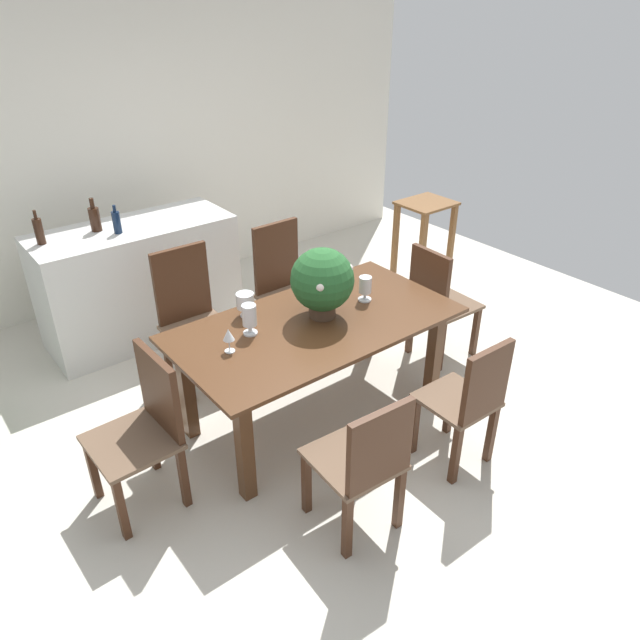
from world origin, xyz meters
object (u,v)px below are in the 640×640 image
chair_foot_end (437,300)px  chair_far_right (283,280)px  chair_head_end (146,423)px  side_table (425,224)px  flower_centerpiece (322,281)px  kitchen_counter (140,281)px  crystal_vase_right (250,317)px  wine_glass (229,335)px  wine_bottle_green (95,218)px  chair_near_right (469,399)px  wine_bottle_clear (39,231)px  crystal_vase_center_near (365,286)px  crystal_vase_left (245,302)px  chair_far_left (190,310)px  dining_table (316,337)px  wine_bottle_tall (117,222)px  chair_near_left (365,461)px

chair_foot_end → chair_far_right: 1.25m
chair_head_end → side_table: (3.56, 1.19, 0.02)m
flower_centerpiece → kitchen_counter: flower_centerpiece is taller
crystal_vase_right → side_table: crystal_vase_right is taller
wine_glass → wine_bottle_green: size_ratio=0.59×
chair_near_right → flower_centerpiece: 1.18m
wine_bottle_clear → wine_bottle_green: size_ratio=0.99×
crystal_vase_center_near → crystal_vase_right: bearing=173.2°
flower_centerpiece → crystal_vase_left: bearing=142.1°
chair_foot_end → flower_centerpiece: bearing=90.3°
chair_head_end → chair_far_left: chair_far_left is taller
chair_far_left → chair_near_right: bearing=-65.6°
chair_head_end → side_table: size_ratio=1.22×
chair_far_left → crystal_vase_right: chair_far_left is taller
dining_table → crystal_vase_left: bearing=132.2°
chair_head_end → wine_glass: 0.68m
crystal_vase_center_near → wine_bottle_clear: 2.46m
wine_bottle_clear → wine_bottle_green: wine_bottle_green is taller
dining_table → side_table: side_table is taller
kitchen_counter → wine_bottle_tall: bearing=-146.5°
wine_bottle_clear → crystal_vase_center_near: bearing=-49.5°
chair_foot_end → wine_bottle_tall: size_ratio=4.32×
crystal_vase_right → chair_far_right: bearing=45.2°
chair_near_left → wine_bottle_clear: wine_bottle_clear is taller
dining_table → wine_glass: 0.67m
kitchen_counter → wine_bottle_tall: size_ratio=7.12×
chair_far_left → crystal_vase_right: bearing=-88.7°
wine_bottle_green → chair_foot_end: bearing=-44.7°
chair_foot_end → side_table: bearing=-41.5°
chair_foot_end → crystal_vase_left: (-1.53, 0.35, 0.34)m
chair_foot_end → wine_bottle_green: 2.76m
dining_table → chair_far_right: 1.07m
chair_head_end → wine_bottle_tall: size_ratio=4.22×
dining_table → crystal_vase_center_near: crystal_vase_center_near is taller
flower_centerpiece → wine_glass: flower_centerpiece is taller
flower_centerpiece → chair_near_left: bearing=-117.0°
chair_near_left → chair_far_left: bearing=-86.7°
chair_head_end → wine_glass: size_ratio=6.12×
flower_centerpiece → crystal_vase_right: bearing=169.1°
chair_foot_end → chair_head_end: size_ratio=1.02×
chair_near_left → kitchen_counter: size_ratio=0.57×
crystal_vase_right → wine_bottle_tall: (-0.18, 1.62, 0.20)m
crystal_vase_right → wine_glass: 0.23m
wine_bottle_green → dining_table: bearing=-69.6°
chair_near_left → chair_far_left: 1.96m
chair_far_right → wine_glass: chair_far_right is taller
chair_near_left → flower_centerpiece: (0.51, 1.01, 0.51)m
side_table → wine_bottle_green: bearing=166.9°
chair_near_left → flower_centerpiece: 1.24m
crystal_vase_right → wine_bottle_clear: size_ratio=0.78×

